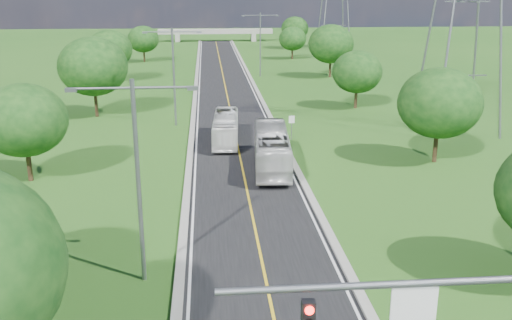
{
  "coord_description": "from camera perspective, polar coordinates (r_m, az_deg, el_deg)",
  "views": [
    {
      "loc": [
        -2.67,
        -13.76,
        13.96
      ],
      "look_at": [
        0.45,
        22.01,
        3.0
      ],
      "focal_mm": 40.0,
      "sensor_mm": 36.0,
      "label": 1
    }
  ],
  "objects": [
    {
      "name": "tree_rc",
      "position": [
        68.77,
        10.08,
        8.67
      ],
      "size": [
        5.88,
        5.88,
        6.84
      ],
      "color": "black",
      "rests_on": "ground"
    },
    {
      "name": "speed_limit_sign",
      "position": [
        53.78,
        3.58,
        3.66
      ],
      "size": [
        0.55,
        0.09,
        2.4
      ],
      "color": "slate",
      "rests_on": "ground"
    },
    {
      "name": "streetlight_mid_left",
      "position": [
        59.4,
        -8.25,
        9.05
      ],
      "size": [
        5.9,
        0.25,
        10.0
      ],
      "color": "slate",
      "rests_on": "ground"
    },
    {
      "name": "tree_re",
      "position": [
        115.48,
        3.68,
        12.01
      ],
      "size": [
        5.46,
        5.46,
        6.35
      ],
      "color": "black",
      "rests_on": "ground"
    },
    {
      "name": "tree_le",
      "position": [
        112.8,
        -11.21,
        11.77
      ],
      "size": [
        5.88,
        5.88,
        6.84
      ],
      "color": "black",
      "rests_on": "ground"
    },
    {
      "name": "streetlight_near_left",
      "position": [
        27.18,
        -11.79,
        -0.55
      ],
      "size": [
        5.9,
        0.25,
        10.0
      ],
      "color": "slate",
      "rests_on": "ground"
    },
    {
      "name": "streetlight_far_right",
      "position": [
        92.52,
        0.43,
        12.01
      ],
      "size": [
        5.9,
        0.25,
        10.0
      ],
      "color": "slate",
      "rests_on": "ground"
    },
    {
      "name": "overpass",
      "position": [
        154.22,
        -4.07,
        12.64
      ],
      "size": [
        30.0,
        3.0,
        3.2
      ],
      "color": "gray",
      "rests_on": "ground"
    },
    {
      "name": "tree_rb",
      "position": [
        48.42,
        17.89,
        5.44
      ],
      "size": [
        6.72,
        6.72,
        7.82
      ],
      "color": "black",
      "rests_on": "ground"
    },
    {
      "name": "curb_left",
      "position": [
        80.97,
        -6.06,
        7.03
      ],
      "size": [
        0.5,
        150.0,
        0.22
      ],
      "primitive_type": "cube",
      "color": "gray",
      "rests_on": "ground"
    },
    {
      "name": "tree_lb",
      "position": [
        44.82,
        -22.21,
        3.71
      ],
      "size": [
        6.3,
        6.3,
        7.33
      ],
      "color": "black",
      "rests_on": "ground"
    },
    {
      "name": "tree_ld",
      "position": [
        89.38,
        -14.43,
        10.67
      ],
      "size": [
        6.72,
        6.72,
        7.82
      ],
      "color": "black",
      "rests_on": "ground"
    },
    {
      "name": "tree_rd",
      "position": [
        92.3,
        7.5,
        11.43
      ],
      "size": [
        7.14,
        7.14,
        8.3
      ],
      "color": "black",
      "rests_on": "ground"
    },
    {
      "name": "curb_right",
      "position": [
        81.25,
        -0.02,
        7.16
      ],
      "size": [
        0.5,
        150.0,
        0.22
      ],
      "primitive_type": "cube",
      "color": "gray",
      "rests_on": "ground"
    },
    {
      "name": "ground",
      "position": [
        75.12,
        -2.87,
        6.25
      ],
      "size": [
        260.0,
        260.0,
        0.0
      ],
      "primitive_type": "plane",
      "color": "#245317",
      "rests_on": "ground"
    },
    {
      "name": "tree_lc",
      "position": [
        65.48,
        -15.99,
        8.97
      ],
      "size": [
        7.56,
        7.56,
        8.79
      ],
      "color": "black",
      "rests_on": "ground"
    },
    {
      "name": "road",
      "position": [
        81.01,
        -3.03,
        7.05
      ],
      "size": [
        8.0,
        150.0,
        0.06
      ],
      "primitive_type": "cube",
      "color": "black",
      "rests_on": "ground"
    },
    {
      "name": "bus_outbound",
      "position": [
        45.26,
        1.59,
        1.13
      ],
      "size": [
        3.46,
        11.28,
        3.09
      ],
      "primitive_type": "imported",
      "rotation": [
        0.0,
        0.0,
        3.06
      ],
      "color": "beige",
      "rests_on": "road"
    },
    {
      "name": "tree_rf",
      "position": [
        135.67,
        3.9,
        13.0
      ],
      "size": [
        6.3,
        6.3,
        7.33
      ],
      "color": "black",
      "rests_on": "ground"
    },
    {
      "name": "bus_inbound",
      "position": [
        52.95,
        -3.04,
        3.19
      ],
      "size": [
        2.75,
        9.5,
        2.61
      ],
      "primitive_type": "imported",
      "rotation": [
        0.0,
        0.0,
        -0.06
      ],
      "color": "white",
      "rests_on": "road"
    }
  ]
}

